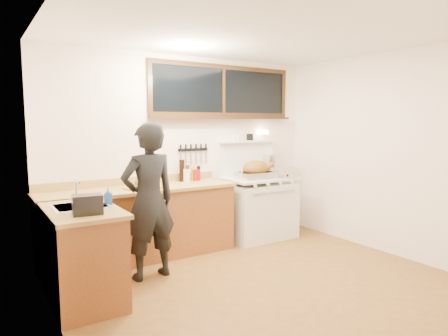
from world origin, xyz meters
TOP-DOWN VIEW (x-y plane):
  - ground_plane at (0.00, 0.00)m, footprint 4.00×3.50m
  - room_shell at (0.00, 0.00)m, footprint 4.10×3.60m
  - counter_back at (-0.80, 1.45)m, footprint 2.44×0.64m
  - counter_left at (-1.70, 0.62)m, footprint 0.64×1.09m
  - sink_unit at (-1.68, 0.70)m, footprint 0.50×0.45m
  - vintage_stove at (1.00, 1.41)m, footprint 1.02×0.74m
  - back_window at (0.60, 1.72)m, footprint 2.32×0.13m
  - left_doorway at (-1.99, -0.55)m, footprint 0.02×1.04m
  - knife_strip at (0.10, 1.73)m, footprint 0.46×0.03m
  - man at (-0.94, 0.81)m, footprint 0.65×0.46m
  - soap_bottle at (-1.43, 0.64)m, footprint 0.09×0.10m
  - toaster at (-1.70, 0.33)m, footprint 0.27×0.21m
  - cutting_board at (-0.78, 1.35)m, footprint 0.47×0.39m
  - roast_turkey at (0.89, 1.31)m, footprint 0.55×0.43m
  - stockpot at (1.43, 1.58)m, footprint 0.41×0.41m
  - saucepan at (1.02, 1.55)m, footprint 0.22×0.30m
  - pot_lid at (1.37, 1.18)m, footprint 0.33×0.33m
  - coffee_tin at (0.08, 1.61)m, footprint 0.12×0.10m
  - pitcher at (-0.09, 1.56)m, footprint 0.10×0.10m
  - bottle_cluster at (-0.04, 1.63)m, footprint 0.32×0.07m

SIDE VIEW (x-z plane):
  - ground_plane at x=0.00m, z-range -0.02..0.00m
  - counter_left at x=-1.70m, z-range 0.00..0.90m
  - counter_back at x=-0.80m, z-range -0.05..0.95m
  - vintage_stove at x=1.00m, z-range -0.32..1.25m
  - sink_unit at x=-1.68m, z-range 0.66..1.03m
  - man at x=-0.94m, z-range 0.00..1.71m
  - pot_lid at x=1.37m, z-range 0.89..0.93m
  - cutting_board at x=-0.78m, z-range 0.88..1.03m
  - saucepan at x=1.02m, z-range 0.90..1.03m
  - coffee_tin at x=0.08m, z-range 0.90..1.05m
  - soap_bottle at x=-1.43m, z-range 0.90..1.07m
  - pitcher at x=-0.09m, z-range 0.90..1.07m
  - toaster at x=-1.70m, z-range 0.90..1.07m
  - roast_turkey at x=0.89m, z-range 0.87..1.14m
  - bottle_cluster at x=-0.04m, z-range 0.87..1.17m
  - stockpot at x=1.43m, z-range 0.90..1.20m
  - left_doorway at x=-1.99m, z-range 0.00..2.17m
  - knife_strip at x=0.10m, z-range 1.17..1.45m
  - room_shell at x=0.00m, z-range 0.32..2.97m
  - back_window at x=0.60m, z-range 1.68..2.45m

